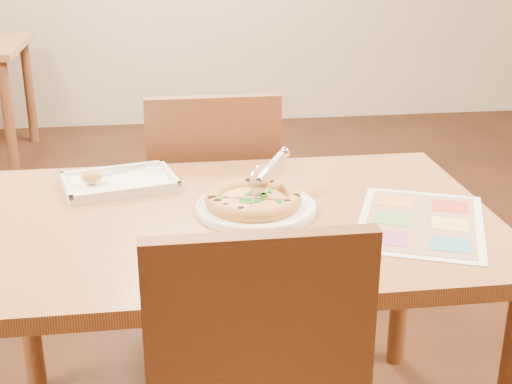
{
  "coord_description": "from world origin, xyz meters",
  "views": [
    {
      "loc": [
        -0.16,
        -1.61,
        1.41
      ],
      "look_at": [
        0.07,
        0.03,
        0.77
      ],
      "focal_mm": 50.0,
      "sensor_mm": 36.0,
      "label": 1
    }
  ],
  "objects": [
    {
      "name": "pizza",
      "position": [
        0.06,
        0.03,
        0.75
      ],
      "size": [
        0.24,
        0.24,
        0.04
      ],
      "rotation": [
        0.0,
        0.0,
        -0.24
      ],
      "color": "#E29D4D",
      "rests_on": "plate"
    },
    {
      "name": "appetizer_tray",
      "position": [
        -0.29,
        0.24,
        0.73
      ],
      "size": [
        0.33,
        0.26,
        0.06
      ],
      "rotation": [
        0.0,
        0.0,
        0.23
      ],
      "color": "silver",
      "rests_on": "dining_table"
    },
    {
      "name": "chair_far",
      "position": [
        -0.0,
        0.6,
        0.57
      ],
      "size": [
        0.42,
        0.42,
        0.47
      ],
      "rotation": [
        0.0,
        0.0,
        3.14
      ],
      "color": "brown",
      "rests_on": "ground"
    },
    {
      "name": "pizza_cutter",
      "position": [
        0.1,
        0.07,
        0.81
      ],
      "size": [
        0.12,
        0.13,
        0.09
      ],
      "rotation": [
        0.0,
        0.0,
        0.84
      ],
      "color": "silver",
      "rests_on": "pizza"
    },
    {
      "name": "dining_table",
      "position": [
        0.0,
        0.0,
        0.63
      ],
      "size": [
        1.3,
        0.85,
        0.72
      ],
      "color": "#A76E42",
      "rests_on": "ground"
    },
    {
      "name": "menu",
      "position": [
        0.45,
        -0.11,
        0.72
      ],
      "size": [
        0.42,
        0.49,
        0.0
      ],
      "primitive_type": "cube",
      "rotation": [
        0.0,
        0.0,
        -0.38
      ],
      "color": "white",
      "rests_on": "dining_table"
    },
    {
      "name": "plate",
      "position": [
        0.07,
        0.03,
        0.73
      ],
      "size": [
        0.39,
        0.39,
        0.02
      ],
      "primitive_type": "cylinder",
      "rotation": [
        0.0,
        0.0,
        -0.36
      ],
      "color": "white",
      "rests_on": "dining_table"
    }
  ]
}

